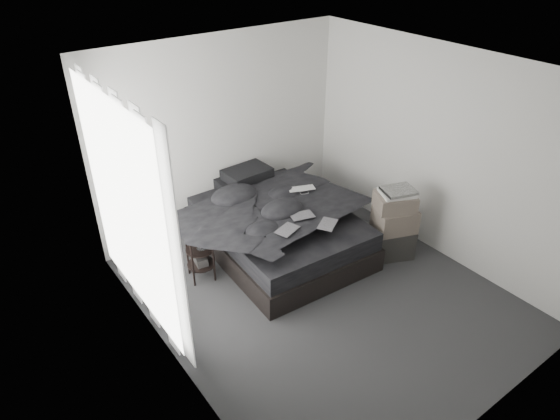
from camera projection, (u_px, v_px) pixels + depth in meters
floor at (321, 293)px, 5.82m from camera, size 3.60×4.20×0.01m
ceiling at (333, 70)px, 4.48m from camera, size 3.60×4.20×0.01m
wall_back at (222, 134)px, 6.60m from camera, size 3.60×0.01×2.60m
wall_front at (511, 308)px, 3.70m from camera, size 3.60×0.01×2.60m
wall_left at (165, 258)px, 4.23m from camera, size 0.01×4.20×2.60m
wall_right at (438, 153)px, 6.06m from camera, size 0.01×4.20×2.60m
window_left at (126, 208)px, 4.84m from camera, size 0.02×2.00×2.30m
curtain_left at (132, 213)px, 4.90m from camera, size 0.06×2.12×2.48m
bed at (279, 239)px, 6.52m from camera, size 1.78×2.28×0.30m
mattress at (279, 222)px, 6.38m from camera, size 1.71×2.21×0.23m
duvet at (281, 207)px, 6.22m from camera, size 1.72×1.96×0.26m
pillow_lower at (242, 184)px, 6.87m from camera, size 0.68×0.48×0.15m
pillow_upper at (247, 174)px, 6.81m from camera, size 0.64×0.46×0.14m
laptop at (303, 186)px, 6.41m from camera, size 0.41×0.34×0.03m
comic_a at (287, 224)px, 5.64m from camera, size 0.32×0.26×0.01m
comic_b at (302, 209)px, 5.90m from camera, size 0.31×0.25×0.01m
comic_c at (328, 217)px, 5.74m from camera, size 0.33×0.30×0.01m
side_stand at (200, 256)px, 5.93m from camera, size 0.40×0.40×0.61m
papers at (199, 235)px, 5.76m from camera, size 0.25×0.19×0.01m
floor_books at (171, 299)px, 5.63m from camera, size 0.15×0.21×0.14m
box_lower at (391, 241)px, 6.40m from camera, size 0.64×0.58×0.38m
box_mid at (395, 219)px, 6.22m from camera, size 0.59×0.53×0.29m
box_upper at (395, 202)px, 6.09m from camera, size 0.58×0.54×0.20m
art_book_white at (397, 193)px, 6.03m from camera, size 0.49×0.45×0.04m
art_book_snake at (399, 190)px, 6.01m from camera, size 0.46×0.41×0.04m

